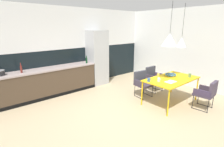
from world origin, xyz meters
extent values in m
plane|color=tan|center=(0.00, 0.00, 0.00)|extent=(8.59, 8.59, 0.00)
cube|color=black|center=(0.00, 2.87, 0.70)|extent=(6.61, 0.12, 1.41)
cube|color=silver|center=(0.00, 2.87, 2.11)|extent=(6.61, 0.12, 1.41)
cube|color=silver|center=(3.24, 0.00, 1.41)|extent=(0.12, 5.86, 2.82)
cube|color=#483829|center=(-1.36, 2.51, 0.43)|extent=(3.59, 0.60, 0.85)
cube|color=gray|center=(-1.36, 2.51, 0.87)|extent=(3.62, 0.63, 0.04)
cube|color=black|center=(-1.36, 2.20, 0.05)|extent=(3.59, 0.01, 0.10)
cube|color=#ADAFB2|center=(0.79, 2.51, 1.02)|extent=(0.67, 0.60, 2.04)
cube|color=gold|center=(1.37, -0.31, 0.72)|extent=(1.62, 0.91, 0.03)
cylinder|color=yellow|center=(0.60, 0.10, 0.35)|extent=(0.04, 0.04, 0.70)
cylinder|color=#E9AC13|center=(2.14, 0.10, 0.35)|extent=(0.04, 0.04, 0.70)
cylinder|color=gold|center=(0.60, -0.73, 0.35)|extent=(0.04, 0.04, 0.70)
cylinder|color=#E8B510|center=(2.14, -0.73, 0.35)|extent=(0.04, 0.04, 0.70)
cube|color=#3C3343|center=(1.13, 0.48, 0.40)|extent=(0.53, 0.52, 0.06)
cube|color=#393B44|center=(1.15, 0.67, 0.61)|extent=(0.46, 0.14, 0.37)
cube|color=#3F343E|center=(1.35, 0.45, 0.50)|extent=(0.10, 0.42, 0.14)
cube|color=#383241|center=(0.91, 0.50, 0.50)|extent=(0.10, 0.42, 0.14)
cylinder|color=black|center=(1.30, 0.26, 0.18)|extent=(0.02, 0.02, 0.37)
cylinder|color=black|center=(0.91, 0.31, 0.18)|extent=(0.02, 0.02, 0.37)
cylinder|color=black|center=(1.35, 0.64, 0.18)|extent=(0.02, 0.02, 0.37)
cylinder|color=black|center=(0.95, 0.69, 0.18)|extent=(0.02, 0.02, 0.37)
cylinder|color=black|center=(1.33, 0.45, 0.01)|extent=(0.07, 0.41, 0.02)
cylinder|color=black|center=(0.93, 0.50, 0.01)|extent=(0.07, 0.41, 0.02)
cube|color=#3C3343|center=(1.73, -1.10, 0.41)|extent=(0.52, 0.50, 0.06)
cube|color=#403645|center=(1.74, -1.30, 0.62)|extent=(0.46, 0.12, 0.36)
cube|color=#392F48|center=(1.51, -1.11, 0.51)|extent=(0.08, 0.42, 0.14)
cube|color=#403641|center=(1.95, -1.08, 0.51)|extent=(0.08, 0.42, 0.14)
cylinder|color=black|center=(1.51, -0.92, 0.19)|extent=(0.02, 0.02, 0.38)
cylinder|color=black|center=(1.91, -0.89, 0.19)|extent=(0.02, 0.02, 0.38)
cylinder|color=black|center=(1.54, -1.30, 0.19)|extent=(0.02, 0.02, 0.38)
cylinder|color=black|center=(1.94, -1.27, 0.19)|extent=(0.02, 0.02, 0.38)
cylinder|color=black|center=(1.53, -1.11, 0.01)|extent=(0.05, 0.41, 0.02)
cylinder|color=black|center=(1.93, -1.08, 0.01)|extent=(0.05, 0.41, 0.02)
cube|color=#3C3343|center=(1.81, 0.56, 0.43)|extent=(0.48, 0.46, 0.06)
cube|color=#373840|center=(1.81, 0.76, 0.64)|extent=(0.46, 0.08, 0.37)
cube|color=#413248|center=(2.03, 0.56, 0.53)|extent=(0.05, 0.41, 0.14)
cube|color=#3F3642|center=(1.59, 0.56, 0.53)|extent=(0.05, 0.41, 0.14)
cylinder|color=black|center=(2.01, 0.37, 0.20)|extent=(0.02, 0.02, 0.40)
cylinder|color=black|center=(1.61, 0.37, 0.20)|extent=(0.02, 0.02, 0.40)
cylinder|color=black|center=(2.01, 0.75, 0.20)|extent=(0.02, 0.02, 0.40)
cylinder|color=black|center=(1.61, 0.75, 0.20)|extent=(0.02, 0.02, 0.40)
cylinder|color=black|center=(2.01, 0.56, 0.01)|extent=(0.02, 0.41, 0.02)
cylinder|color=black|center=(1.61, 0.56, 0.01)|extent=(0.02, 0.41, 0.02)
cylinder|color=#33607F|center=(1.56, -0.16, 0.77)|extent=(0.15, 0.15, 0.06)
torus|color=#356086|center=(1.56, -0.16, 0.79)|extent=(0.32, 0.32, 0.04)
cube|color=white|center=(0.99, -0.47, 0.74)|extent=(0.15, 0.21, 0.01)
cube|color=white|center=(1.14, -0.47, 0.74)|extent=(0.15, 0.21, 0.01)
cube|color=#262628|center=(1.07, -0.47, 0.75)|extent=(0.01, 0.21, 0.00)
cylinder|color=gold|center=(1.24, 0.05, 0.78)|extent=(0.07, 0.07, 0.10)
torus|color=gold|center=(1.28, 0.05, 0.79)|extent=(0.07, 0.01, 0.07)
cylinder|color=#335B93|center=(0.64, -0.07, 0.78)|extent=(0.08, 0.08, 0.10)
torus|color=#335B93|center=(0.69, -0.07, 0.79)|extent=(0.07, 0.01, 0.07)
cylinder|color=#5B8456|center=(1.89, -0.58, 0.79)|extent=(0.07, 0.07, 0.11)
torus|color=#5B8456|center=(1.94, -0.58, 0.80)|extent=(0.07, 0.01, 0.07)
cylinder|color=white|center=(0.85, -0.24, 0.79)|extent=(0.08, 0.08, 0.10)
torus|color=white|center=(0.90, -0.24, 0.79)|extent=(0.07, 0.01, 0.07)
cylinder|color=black|center=(-2.38, 2.54, 0.96)|extent=(0.24, 0.24, 0.13)
cylinder|color=#0F3319|center=(0.26, 2.41, 0.99)|extent=(0.07, 0.07, 0.19)
cylinder|color=#0F3319|center=(0.26, 2.41, 1.12)|extent=(0.03, 0.03, 0.08)
cylinder|color=maroon|center=(-1.87, 2.48, 0.99)|extent=(0.06, 0.06, 0.20)
cylinder|color=maroon|center=(-1.87, 2.48, 1.14)|extent=(0.02, 0.02, 0.09)
cylinder|color=black|center=(1.05, -0.34, 2.38)|extent=(0.01, 0.01, 0.78)
cone|color=silver|center=(1.05, -0.34, 1.84)|extent=(0.39, 0.39, 0.32)
cylinder|color=black|center=(1.70, -0.32, 2.32)|extent=(0.01, 0.01, 0.90)
cone|color=silver|center=(1.70, -0.32, 1.73)|extent=(0.28, 0.28, 0.27)
camera|label=1|loc=(-2.94, -2.78, 2.17)|focal=27.48mm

